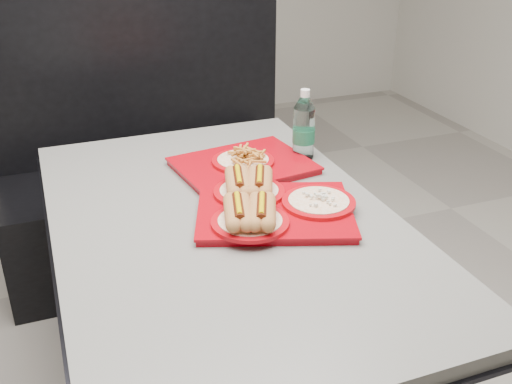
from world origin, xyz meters
name	(u,v)px	position (x,y,z in m)	size (l,w,h in m)	color
diner_table	(226,268)	(0.00, 0.00, 0.58)	(0.92, 1.42, 0.75)	black
booth_bench	(151,176)	(0.00, 1.09, 0.40)	(1.30, 0.57, 1.35)	black
tray_near	(268,205)	(0.12, -0.03, 0.78)	(0.50, 0.45, 0.09)	#9C040E
tray_far	(243,162)	(0.16, 0.28, 0.77)	(0.45, 0.37, 0.08)	#9C040E
water_bottle	(304,129)	(0.38, 0.31, 0.85)	(0.07, 0.07, 0.23)	silver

